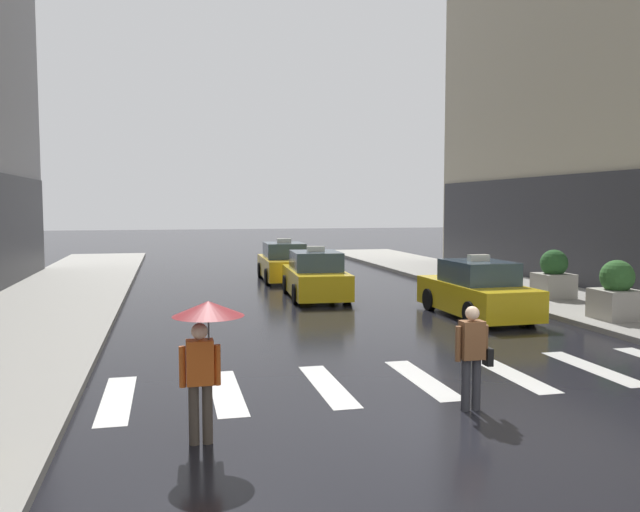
# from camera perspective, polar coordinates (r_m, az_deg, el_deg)

# --- Properties ---
(ground_plane) EXTENTS (160.00, 160.00, 0.00)m
(ground_plane) POSITION_cam_1_polar(r_m,az_deg,el_deg) (9.70, 15.95, -15.02)
(ground_plane) COLOR black
(crosswalk_markings) EXTENTS (11.30, 2.80, 0.01)m
(crosswalk_markings) POSITION_cam_1_polar(r_m,az_deg,el_deg) (12.28, 9.00, -10.70)
(crosswalk_markings) COLOR silver
(crosswalk_markings) RESTS_ON ground
(taxi_lead) EXTENTS (1.99, 4.57, 1.80)m
(taxi_lead) POSITION_cam_1_polar(r_m,az_deg,el_deg) (19.22, 13.68, -3.06)
(taxi_lead) COLOR yellow
(taxi_lead) RESTS_ON ground
(taxi_second) EXTENTS (2.13, 4.63, 1.80)m
(taxi_second) POSITION_cam_1_polar(r_m,az_deg,el_deg) (22.44, -0.42, -1.86)
(taxi_second) COLOR yellow
(taxi_second) RESTS_ON ground
(taxi_third) EXTENTS (2.04, 4.59, 1.80)m
(taxi_third) POSITION_cam_1_polar(r_m,az_deg,el_deg) (27.66, -3.22, -0.67)
(taxi_third) COLOR gold
(taxi_third) RESTS_ON ground
(pedestrian_with_umbrella) EXTENTS (0.96, 0.96, 1.94)m
(pedestrian_with_umbrella) POSITION_cam_1_polar(r_m,az_deg,el_deg) (8.79, -10.11, -6.69)
(pedestrian_with_umbrella) COLOR #473D33
(pedestrian_with_umbrella) RESTS_ON ground
(pedestrian_with_handbag) EXTENTS (0.60, 0.24, 1.65)m
(pedestrian_with_handbag) POSITION_cam_1_polar(r_m,az_deg,el_deg) (10.43, 13.33, -8.23)
(pedestrian_with_handbag) COLOR #333338
(pedestrian_with_handbag) RESTS_ON ground
(planter_near_corner) EXTENTS (1.10, 1.10, 1.60)m
(planter_near_corner) POSITION_cam_1_polar(r_m,az_deg,el_deg) (19.11, 24.75, -2.95)
(planter_near_corner) COLOR #A8A399
(planter_near_corner) RESTS_ON curb_right
(planter_mid_block) EXTENTS (1.10, 1.10, 1.60)m
(planter_mid_block) POSITION_cam_1_polar(r_m,az_deg,el_deg) (22.80, 19.96, -1.66)
(planter_mid_block) COLOR #A8A399
(planter_mid_block) RESTS_ON curb_right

